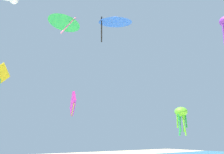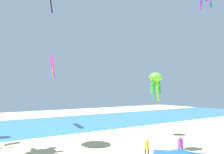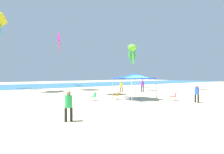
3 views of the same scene
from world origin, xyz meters
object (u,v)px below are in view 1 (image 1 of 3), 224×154
(kite_diamond_yellow, at_px, (1,75))
(kite_parafoil_magenta, at_px, (73,105))
(kite_octopus_lime, at_px, (181,113))
(kite_delta_green, at_px, (65,21))
(kite_delta_blue, at_px, (115,20))

(kite_diamond_yellow, xyz_separation_m, kite_parafoil_magenta, (12.42, 7.11, -1.54))
(kite_octopus_lime, bearing_deg, kite_parafoil_magenta, -5.98)
(kite_diamond_yellow, distance_m, kite_parafoil_magenta, 14.39)
(kite_octopus_lime, distance_m, kite_diamond_yellow, 22.72)
(kite_delta_green, height_order, kite_parafoil_magenta, kite_delta_green)
(kite_octopus_lime, bearing_deg, kite_delta_blue, 75.71)
(kite_octopus_lime, bearing_deg, kite_diamond_yellow, 33.67)
(kite_diamond_yellow, bearing_deg, kite_delta_green, -84.14)
(kite_parafoil_magenta, bearing_deg, kite_delta_blue, -175.90)
(kite_delta_green, height_order, kite_diamond_yellow, kite_delta_green)
(kite_octopus_lime, bearing_deg, kite_delta_green, 43.25)
(kite_octopus_lime, relative_size, kite_delta_blue, 0.99)
(kite_diamond_yellow, bearing_deg, kite_delta_blue, -109.74)
(kite_parafoil_magenta, bearing_deg, kite_octopus_lime, -127.55)
(kite_delta_green, distance_m, kite_delta_blue, 9.96)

